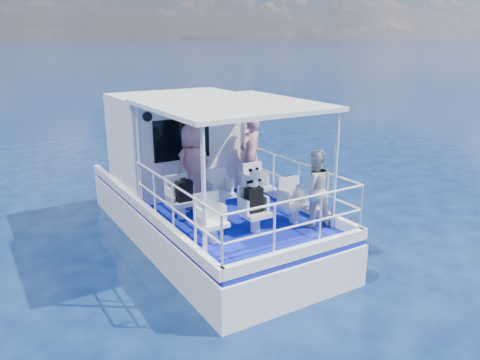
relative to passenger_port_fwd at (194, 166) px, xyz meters
The scene contains 20 objects.
ground 1.96m from the passenger_port_fwd, 62.14° to the right, with size 2000.00×2000.00×0.00m, color #08163A.
hull 1.85m from the passenger_port_fwd, 39.35° to the left, with size 3.00×7.00×1.60m, color white.
deck 1.05m from the passenger_port_fwd, 39.35° to the left, with size 2.90×6.90×0.10m, color #0A118C.
cabin 1.66m from the passenger_port_fwd, 77.04° to the left, with size 2.85×2.00×2.20m, color white.
canopy 1.66m from the passenger_port_fwd, 67.67° to the right, with size 3.00×3.20×0.08m, color white.
canopy_posts 1.04m from the passenger_port_fwd, 68.74° to the right, with size 2.77×2.97×2.20m.
railings 1.38m from the passenger_port_fwd, 73.84° to the right, with size 2.84×3.59×1.00m, color white, non-canonical shape.
seat_port_fwd 1.01m from the passenger_port_fwd, 136.87° to the right, with size 0.48×0.46×0.38m, color white.
seat_center_fwd 0.93m from the passenger_port_fwd, 53.46° to the right, with size 0.48×0.46×0.38m, color white.
seat_stbd_fwd 1.53m from the passenger_port_fwd, 21.42° to the right, with size 0.48×0.46×0.38m, color white.
seat_port_aft 2.00m from the passenger_port_fwd, 106.46° to the right, with size 0.48×0.46×0.38m, color white.
seat_center_aft 1.96m from the passenger_port_fwd, 78.41° to the right, with size 0.48×0.46×0.38m, color white.
seat_stbd_aft 2.31m from the passenger_port_fwd, 54.79° to the right, with size 0.48×0.46×0.38m, color white.
passenger_port_fwd is the anchor object (origin of this frame).
passenger_stbd_fwd 1.62m from the passenger_port_fwd, 10.59° to the left, with size 0.63×0.42×1.74m, color #C07C85.
passenger_stbd_aft 2.58m from the passenger_port_fwd, 55.39° to the right, with size 0.72×0.56×1.48m, color silver.
backpack_port 0.82m from the passenger_port_fwd, 130.73° to the right, with size 0.31×0.17×0.41m, color black.
backpack_center 1.84m from the passenger_port_fwd, 79.34° to the right, with size 0.31×0.17×0.47m, color black.
compact_camera 0.75m from the passenger_port_fwd, 131.40° to the right, with size 0.10×0.06×0.06m, color black.
panda 1.81m from the passenger_port_fwd, 79.08° to the right, with size 0.24×0.20×0.36m, color white, non-canonical shape.
Camera 1 is at (-4.42, -7.83, 4.33)m, focal length 35.00 mm.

